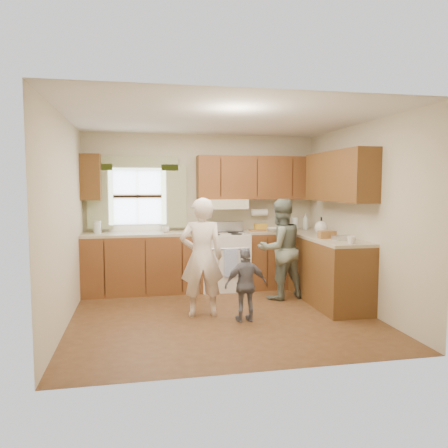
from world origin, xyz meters
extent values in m
plane|color=#4C2E17|center=(0.00, 0.00, 0.00)|extent=(3.80, 3.80, 0.00)
plane|color=white|center=(0.00, 0.00, 2.50)|extent=(3.80, 3.80, 0.00)
plane|color=beige|center=(0.00, 1.75, 1.25)|extent=(3.80, 0.00, 3.80)
plane|color=beige|center=(0.00, -1.75, 1.25)|extent=(3.80, 0.00, 3.80)
plane|color=beige|center=(-1.90, 0.00, 1.25)|extent=(0.00, 3.50, 3.50)
plane|color=beige|center=(1.90, 0.00, 1.25)|extent=(0.00, 3.50, 3.50)
cube|color=#4F2D11|center=(-0.99, 1.45, 0.45)|extent=(1.82, 0.60, 0.90)
cube|color=#4F2D11|center=(1.29, 1.45, 0.45)|extent=(1.22, 0.60, 0.90)
cube|color=#44280F|center=(1.60, 0.32, 0.45)|extent=(0.60, 1.65, 0.90)
cube|color=tan|center=(-0.99, 1.45, 0.92)|extent=(1.82, 0.60, 0.04)
cube|color=tan|center=(1.29, 1.45, 0.92)|extent=(1.22, 0.60, 0.04)
cube|color=tan|center=(1.60, 0.32, 0.92)|extent=(0.60, 1.65, 0.04)
cube|color=#4F2D11|center=(0.90, 1.58, 1.80)|extent=(2.00, 0.33, 0.70)
cube|color=#44280F|center=(-1.75, 1.58, 1.80)|extent=(0.30, 0.33, 0.70)
cube|color=#44280F|center=(1.73, 0.32, 1.80)|extent=(0.33, 1.65, 0.70)
cube|color=beige|center=(0.30, 1.52, 1.38)|extent=(0.76, 0.45, 0.15)
cube|color=silver|center=(-1.05, 1.73, 1.50)|extent=(0.90, 0.03, 0.90)
cube|color=#D8D23F|center=(-1.63, 1.68, 1.50)|extent=(0.40, 0.05, 1.02)
cube|color=#D8D23F|center=(-0.47, 1.68, 1.50)|extent=(0.40, 0.05, 1.02)
cube|color=#D8D23F|center=(-1.05, 1.68, 2.02)|extent=(1.30, 0.05, 0.22)
cylinder|color=white|center=(0.95, 1.65, 1.22)|extent=(0.27, 0.12, 0.12)
imported|color=silver|center=(-0.63, 1.43, 0.99)|extent=(0.14, 0.14, 0.09)
imported|color=silver|center=(1.70, 1.45, 1.08)|extent=(0.10, 0.11, 0.27)
imported|color=silver|center=(1.09, 1.27, 0.97)|extent=(0.28, 0.28, 0.06)
imported|color=silver|center=(1.58, -0.37, 0.99)|extent=(0.13, 0.13, 0.10)
cylinder|color=silver|center=(-1.66, 1.48, 1.04)|extent=(0.11, 0.11, 0.19)
cube|color=olive|center=(0.83, 1.35, 0.95)|extent=(0.25, 0.18, 0.02)
cube|color=gold|center=(0.93, 1.47, 0.99)|extent=(0.20, 0.14, 0.11)
cylinder|color=silver|center=(1.32, 1.40, 1.06)|extent=(0.15, 0.15, 0.24)
cylinder|color=silver|center=(1.50, 1.41, 1.04)|extent=(0.11, 0.11, 0.21)
sphere|color=silver|center=(1.65, 0.71, 1.04)|extent=(0.20, 0.20, 0.20)
cube|color=olive|center=(1.52, 0.22, 0.99)|extent=(0.23, 0.13, 0.11)
cube|color=silver|center=(1.66, 0.01, 0.97)|extent=(0.27, 0.18, 0.06)
cube|color=silver|center=(0.30, 1.43, 0.45)|extent=(0.76, 0.64, 0.90)
cube|color=#B7B7BC|center=(0.30, 1.69, 0.99)|extent=(0.76, 0.10, 0.16)
cylinder|color=#B7B7BC|center=(0.30, 1.11, 0.70)|extent=(0.68, 0.03, 0.03)
cube|color=#5171BD|center=(0.35, 1.09, 0.48)|extent=(0.22, 0.02, 0.42)
cylinder|color=black|center=(0.12, 1.55, 0.91)|extent=(0.18, 0.18, 0.01)
cylinder|color=black|center=(0.48, 1.55, 0.91)|extent=(0.18, 0.18, 0.01)
cylinder|color=black|center=(0.12, 1.30, 0.91)|extent=(0.18, 0.18, 0.01)
cylinder|color=black|center=(0.48, 1.30, 0.91)|extent=(0.18, 0.18, 0.01)
imported|color=white|center=(-0.26, 0.05, 0.76)|extent=(0.58, 0.40, 1.52)
imported|color=#2A4234|center=(1.00, 0.68, 0.74)|extent=(0.84, 0.72, 1.48)
imported|color=slate|center=(0.24, -0.29, 0.46)|extent=(0.55, 0.27, 0.92)
camera|label=1|loc=(-1.05, -5.41, 1.68)|focal=35.00mm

